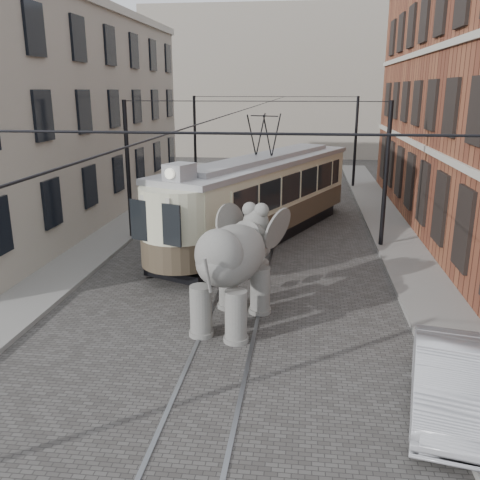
# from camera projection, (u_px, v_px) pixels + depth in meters

# --- Properties ---
(ground) EXTENTS (120.00, 120.00, 0.00)m
(ground) POSITION_uv_depth(u_px,v_px,m) (240.00, 295.00, 16.86)
(ground) COLOR #484643
(tram_rails) EXTENTS (1.54, 80.00, 0.02)m
(tram_rails) POSITION_uv_depth(u_px,v_px,m) (240.00, 295.00, 16.86)
(tram_rails) COLOR slate
(tram_rails) RESTS_ON ground
(sidewalk_right) EXTENTS (2.00, 60.00, 0.15)m
(sidewalk_right) POSITION_uv_depth(u_px,v_px,m) (433.00, 302.00, 16.13)
(sidewalk_right) COLOR slate
(sidewalk_right) RESTS_ON ground
(sidewalk_left) EXTENTS (2.00, 60.00, 0.15)m
(sidewalk_left) POSITION_uv_depth(u_px,v_px,m) (49.00, 284.00, 17.61)
(sidewalk_left) COLOR slate
(sidewalk_left) RESTS_ON ground
(stucco_building) EXTENTS (7.00, 24.00, 10.00)m
(stucco_building) POSITION_uv_depth(u_px,v_px,m) (48.00, 118.00, 26.31)
(stucco_building) COLOR gray
(stucco_building) RESTS_ON ground
(distant_block) EXTENTS (28.00, 10.00, 14.00)m
(distant_block) POSITION_uv_depth(u_px,v_px,m) (289.00, 83.00, 53.06)
(distant_block) COLOR gray
(distant_block) RESTS_ON ground
(catenary) EXTENTS (11.00, 30.20, 6.00)m
(catenary) POSITION_uv_depth(u_px,v_px,m) (251.00, 178.00, 20.82)
(catenary) COLOR black
(catenary) RESTS_ON ground
(tram) EXTENTS (7.92, 13.57, 5.38)m
(tram) POSITION_uv_depth(u_px,v_px,m) (263.00, 178.00, 22.70)
(tram) COLOR beige
(tram) RESTS_ON ground
(elephant) EXTENTS (3.95, 5.65, 3.14)m
(elephant) POSITION_uv_depth(u_px,v_px,m) (232.00, 271.00, 14.44)
(elephant) COLOR #5C5A55
(elephant) RESTS_ON ground
(parked_car) EXTENTS (2.22, 4.31, 1.35)m
(parked_car) POSITION_uv_depth(u_px,v_px,m) (449.00, 382.00, 10.62)
(parked_car) COLOR #A2A2A7
(parked_car) RESTS_ON ground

